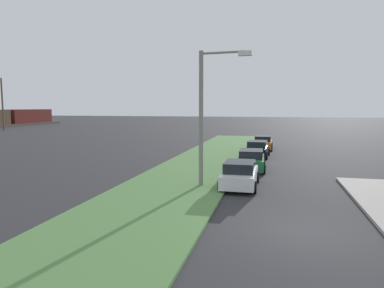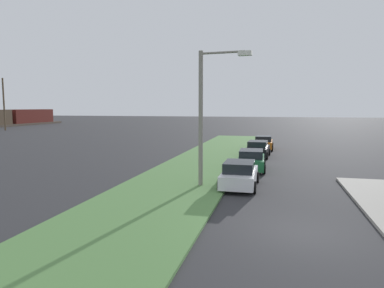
{
  "view_description": "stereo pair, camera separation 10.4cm",
  "coord_description": "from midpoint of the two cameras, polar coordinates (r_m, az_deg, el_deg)",
  "views": [
    {
      "loc": [
        -12.48,
        0.93,
        4.47
      ],
      "look_at": [
        10.22,
        6.34,
        1.97
      ],
      "focal_mm": 32.22,
      "sensor_mm": 36.0,
      "label": 1
    },
    {
      "loc": [
        -12.46,
        0.83,
        4.47
      ],
      "look_at": [
        10.22,
        6.34,
        1.97
      ],
      "focal_mm": 32.22,
      "sensor_mm": 36.0,
      "label": 2
    }
  ],
  "objects": [
    {
      "name": "parked_car_orange",
      "position": [
        37.11,
        11.57,
        0.18
      ],
      "size": [
        4.3,
        2.02,
        1.47
      ],
      "rotation": [
        0.0,
        0.0,
        0.0
      ],
      "color": "orange",
      "rests_on": "ground"
    },
    {
      "name": "ground",
      "position": [
        13.28,
        16.88,
        -13.84
      ],
      "size": [
        300.0,
        300.0,
        0.0
      ],
      "primitive_type": "plane",
      "color": "#2D2D30"
    },
    {
      "name": "parked_car_white",
      "position": [
        19.56,
        7.77,
        -5.01
      ],
      "size": [
        4.31,
        2.03,
        1.47
      ],
      "rotation": [
        0.0,
        0.0,
        -0.0
      ],
      "color": "silver",
      "rests_on": "ground"
    },
    {
      "name": "grass_median",
      "position": [
        23.54,
        -0.24,
        -4.68
      ],
      "size": [
        60.0,
        6.0,
        0.12
      ],
      "primitive_type": "cube",
      "color": "#517F42",
      "rests_on": "ground"
    },
    {
      "name": "parked_car_green",
      "position": [
        24.93,
        9.64,
        -2.64
      ],
      "size": [
        4.36,
        2.13,
        1.47
      ],
      "rotation": [
        0.0,
        0.0,
        0.03
      ],
      "color": "#1E6B38",
      "rests_on": "ground"
    },
    {
      "name": "streetlight",
      "position": [
        18.9,
        2.39,
        5.86
      ],
      "size": [
        0.55,
        2.87,
        7.5
      ],
      "color": "gray",
      "rests_on": "ground"
    },
    {
      "name": "distant_utility_pole",
      "position": [
        75.58,
        -28.91,
        5.76
      ],
      "size": [
        0.3,
        0.3,
        10.0
      ],
      "primitive_type": "cylinder",
      "color": "brown",
      "rests_on": "ground"
    },
    {
      "name": "parked_car_black",
      "position": [
        31.51,
        10.69,
        -0.83
      ],
      "size": [
        4.39,
        2.2,
        1.47
      ],
      "rotation": [
        0.0,
        0.0,
        -0.05
      ],
      "color": "black",
      "rests_on": "ground"
    }
  ]
}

